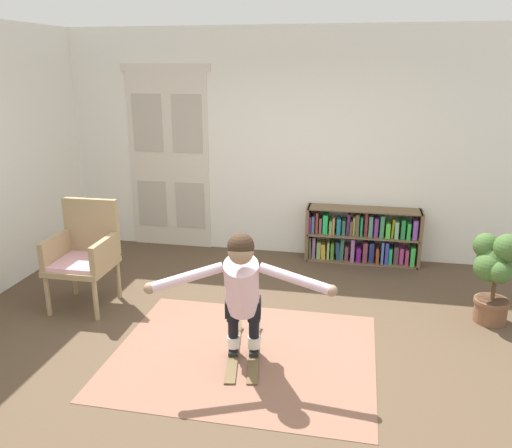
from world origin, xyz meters
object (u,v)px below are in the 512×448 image
object	(u,v)px
wicker_chair	(84,252)
potted_plant	(495,269)
bookshelf	(362,237)
skis_pair	(244,350)
person_skier	(242,286)

from	to	relation	value
wicker_chair	potted_plant	size ratio (longest dim) A/B	1.19
bookshelf	skis_pair	size ratio (longest dim) A/B	1.46
person_skier	wicker_chair	bearing A→B (deg)	155.98
potted_plant	person_skier	size ratio (longest dim) A/B	0.63
wicker_chair	person_skier	world-z (taller)	person_skier
wicker_chair	potted_plant	world-z (taller)	wicker_chair
skis_pair	person_skier	world-z (taller)	person_skier
bookshelf	person_skier	world-z (taller)	person_skier
skis_pair	bookshelf	bearing A→B (deg)	67.98
potted_plant	wicker_chair	bearing A→B (deg)	-174.31
bookshelf	person_skier	size ratio (longest dim) A/B	0.98
bookshelf	wicker_chair	xyz separation A→B (m)	(-2.83, -1.82, 0.26)
potted_plant	skis_pair	xyz separation A→B (m)	(-2.24, -1.05, -0.53)
bookshelf	potted_plant	size ratio (longest dim) A/B	1.56
wicker_chair	skis_pair	bearing A→B (deg)	-19.42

